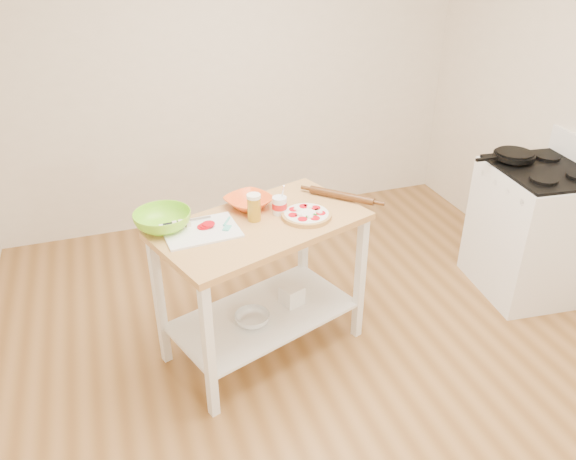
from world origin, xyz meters
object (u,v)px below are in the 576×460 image
(prep_island, at_px, (262,260))
(orange_bowl, at_px, (249,202))
(skillet, at_px, (513,156))
(yogurt_tub, at_px, (279,205))
(cutting_board, at_px, (200,230))
(spatula, at_px, (227,224))
(knife, at_px, (181,222))
(rolling_pin, at_px, (342,196))
(pizza, at_px, (306,214))
(shelf_glass_bowl, at_px, (252,319))
(shelf_bin, at_px, (292,295))
(gas_stove, at_px, (531,230))
(green_bowl, at_px, (163,220))
(beer_pint, at_px, (254,207))

(prep_island, distance_m, orange_bowl, 0.35)
(skillet, relative_size, yogurt_tub, 2.38)
(cutting_board, bearing_deg, spatula, -3.85)
(spatula, distance_m, orange_bowl, 0.27)
(knife, height_order, rolling_pin, rolling_pin)
(pizza, relative_size, shelf_glass_bowl, 1.37)
(pizza, height_order, shelf_bin, pizza)
(prep_island, xyz_separation_m, yogurt_tub, (0.13, 0.07, 0.30))
(yogurt_tub, bearing_deg, knife, 175.64)
(gas_stove, height_order, shelf_bin, gas_stove)
(gas_stove, relative_size, skillet, 2.55)
(prep_island, distance_m, cutting_board, 0.43)
(spatula, distance_m, knife, 0.26)
(prep_island, relative_size, yogurt_tub, 7.26)
(green_bowl, bearing_deg, rolling_pin, 0.81)
(shelf_glass_bowl, bearing_deg, cutting_board, 162.90)
(yogurt_tub, distance_m, rolling_pin, 0.42)
(beer_pint, bearing_deg, pizza, -11.87)
(shelf_bin, bearing_deg, shelf_glass_bowl, -158.06)
(gas_stove, distance_m, rolling_pin, 1.51)
(skillet, relative_size, knife, 1.61)
(beer_pint, bearing_deg, orange_bowl, 84.85)
(orange_bowl, bearing_deg, spatula, -132.38)
(prep_island, relative_size, orange_bowl, 5.07)
(knife, xyz_separation_m, shelf_glass_bowl, (0.34, -0.18, -0.62))
(spatula, xyz_separation_m, orange_bowl, (0.18, 0.20, 0.02))
(green_bowl, bearing_deg, shelf_bin, -4.70)
(prep_island, bearing_deg, rolling_pin, 12.67)
(gas_stove, bearing_deg, green_bowl, -175.77)
(pizza, height_order, rolling_pin, rolling_pin)
(cutting_board, relative_size, orange_bowl, 1.61)
(knife, bearing_deg, green_bowl, -178.78)
(green_bowl, distance_m, yogurt_tub, 0.66)
(gas_stove, distance_m, orange_bowl, 2.05)
(gas_stove, height_order, orange_bowl, gas_stove)
(skillet, bearing_deg, pizza, -169.19)
(spatula, bearing_deg, gas_stove, -57.45)
(skillet, bearing_deg, beer_pint, -172.36)
(knife, bearing_deg, gas_stove, -4.46)
(gas_stove, height_order, green_bowl, gas_stove)
(green_bowl, bearing_deg, shelf_glass_bowl, -22.05)
(yogurt_tub, bearing_deg, spatula, -169.26)
(spatula, distance_m, green_bowl, 0.35)
(pizza, height_order, beer_pint, beer_pint)
(gas_stove, xyz_separation_m, shelf_glass_bowl, (-2.07, -0.10, -0.18))
(beer_pint, bearing_deg, green_bowl, 172.25)
(gas_stove, bearing_deg, prep_island, -173.13)
(pizza, distance_m, cutting_board, 0.61)
(spatula, relative_size, shelf_glass_bowl, 0.72)
(gas_stove, xyz_separation_m, yogurt_tub, (-1.85, 0.04, 0.48))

